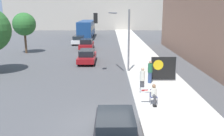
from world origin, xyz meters
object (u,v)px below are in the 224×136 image
object	(u,v)px
jogger_on_sidewalk	(142,80)
parked_car_curbside	(116,129)
seated_protester	(153,94)
pedestrian_behind	(150,72)
car_on_road_midblock	(87,44)
traffic_light_pole	(116,30)
car_on_road_nearest	(87,56)
city_bus_on_road	(87,28)
protest_banner	(163,68)
car_on_road_distant	(79,40)
street_tree_midblock	(24,24)

from	to	relation	value
jogger_on_sidewalk	parked_car_curbside	size ratio (longest dim) A/B	0.41
seated_protester	pedestrian_behind	distance (m)	4.30
seated_protester	car_on_road_midblock	distance (m)	22.23
traffic_light_pole	car_on_road_nearest	size ratio (longest dim) A/B	1.12
city_bus_on_road	seated_protester	bearing A→B (deg)	-79.00
city_bus_on_road	protest_banner	bearing A→B (deg)	-74.72
protest_banner	city_bus_on_road	size ratio (longest dim) A/B	0.16
seated_protester	car_on_road_distant	bearing A→B (deg)	118.00
city_bus_on_road	jogger_on_sidewalk	bearing A→B (deg)	-79.01
city_bus_on_road	parked_car_curbside	bearing A→B (deg)	-83.23
protest_banner	parked_car_curbside	xyz separation A→B (m)	(-3.84, -8.96, -0.45)
parked_car_curbside	pedestrian_behind	bearing A→B (deg)	71.89
protest_banner	jogger_on_sidewalk	bearing A→B (deg)	-124.84
seated_protester	protest_banner	bearing A→B (deg)	84.24
car_on_road_nearest	traffic_light_pole	bearing A→B (deg)	-57.63
car_on_road_distant	jogger_on_sidewalk	bearing A→B (deg)	-73.87
protest_banner	parked_car_curbside	distance (m)	9.75
seated_protester	car_on_road_nearest	world-z (taller)	car_on_road_nearest
street_tree_midblock	traffic_light_pole	bearing A→B (deg)	-42.99
pedestrian_behind	parked_car_curbside	size ratio (longest dim) A/B	0.40
jogger_on_sidewalk	car_on_road_nearest	size ratio (longest dim) A/B	0.36
car_on_road_nearest	car_on_road_distant	xyz separation A→B (m)	(-2.61, 14.20, -0.00)
parked_car_curbside	car_on_road_distant	world-z (taller)	car_on_road_distant
car_on_road_nearest	street_tree_midblock	xyz separation A→B (m)	(-8.35, 5.89, 2.97)
car_on_road_midblock	protest_banner	bearing A→B (deg)	-66.26
pedestrian_behind	parked_car_curbside	bearing A→B (deg)	142.05
parked_car_curbside	car_on_road_nearest	bearing A→B (deg)	99.01
protest_banner	car_on_road_distant	size ratio (longest dim) A/B	0.46
jogger_on_sidewalk	car_on_road_midblock	distance (m)	20.20
parked_car_curbside	city_bus_on_road	distance (m)	41.00
parked_car_curbside	car_on_road_nearest	xyz separation A→B (m)	(-2.62, 16.54, 0.01)
seated_protester	city_bus_on_road	world-z (taller)	city_bus_on_road
protest_banner	parked_car_curbside	bearing A→B (deg)	-113.21
protest_banner	street_tree_midblock	bearing A→B (deg)	137.72
car_on_road_midblock	car_on_road_distant	bearing A→B (deg)	108.82
car_on_road_distant	street_tree_midblock	xyz separation A→B (m)	(-5.74, -8.31, 2.97)
car_on_road_distant	city_bus_on_road	world-z (taller)	city_bus_on_road
traffic_light_pole	parked_car_curbside	xyz separation A→B (m)	(-0.32, -11.89, -3.10)
seated_protester	parked_car_curbside	xyz separation A→B (m)	(-2.28, -4.14, -0.09)
seated_protester	traffic_light_pole	distance (m)	8.54
street_tree_midblock	car_on_road_midblock	bearing A→B (deg)	23.00
car_on_road_midblock	car_on_road_distant	xyz separation A→B (m)	(-1.75, 5.13, -0.04)
car_on_road_distant	street_tree_midblock	distance (m)	10.53
parked_car_curbside	car_on_road_midblock	size ratio (longest dim) A/B	0.92
parked_car_curbside	city_bus_on_road	world-z (taller)	city_bus_on_road
parked_car_curbside	street_tree_midblock	world-z (taller)	street_tree_midblock
city_bus_on_road	traffic_light_pole	bearing A→B (deg)	-79.85
parked_car_curbside	car_on_road_distant	bearing A→B (deg)	99.67
jogger_on_sidewalk	car_on_road_nearest	distance (m)	11.34
city_bus_on_road	street_tree_midblock	size ratio (longest dim) A/B	2.35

